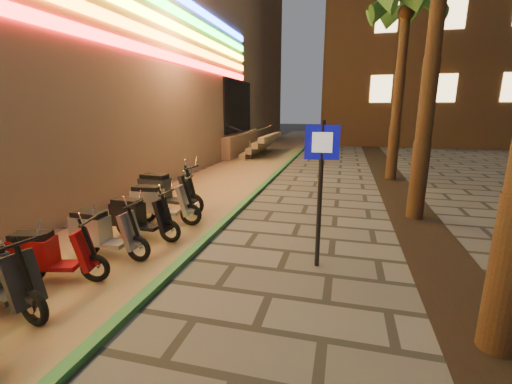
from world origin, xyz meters
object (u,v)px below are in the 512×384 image
(scooter_10, at_px, (158,203))
(scooter_9, at_px, (138,217))
(scooter_11, at_px, (164,191))
(pedestrian_sign, at_px, (321,175))
(scooter_7, at_px, (48,254))
(scooter_8, at_px, (102,232))

(scooter_10, bearing_deg, scooter_9, -89.99)
(scooter_9, height_order, scooter_10, scooter_10)
(scooter_11, bearing_deg, pedestrian_sign, -22.65)
(scooter_7, xyz_separation_m, scooter_9, (0.29, 2.00, 0.02))
(pedestrian_sign, distance_m, scooter_8, 4.10)
(scooter_10, relative_size, scooter_11, 0.91)
(scooter_9, bearing_deg, pedestrian_sign, -3.12)
(scooter_10, bearing_deg, pedestrian_sign, -24.34)
(scooter_7, height_order, scooter_10, scooter_10)
(pedestrian_sign, relative_size, scooter_11, 1.36)
(scooter_7, xyz_separation_m, scooter_8, (0.18, 1.02, 0.02))
(scooter_10, bearing_deg, scooter_11, 105.50)
(scooter_7, distance_m, scooter_11, 3.91)
(scooter_9, height_order, scooter_11, scooter_11)
(pedestrian_sign, height_order, scooter_9, pedestrian_sign)
(scooter_9, distance_m, scooter_11, 1.95)
(pedestrian_sign, xyz_separation_m, scooter_11, (-4.21, 2.27, -1.07))
(scooter_7, bearing_deg, pedestrian_sign, 8.53)
(pedestrian_sign, distance_m, scooter_11, 4.90)
(scooter_9, xyz_separation_m, scooter_11, (-0.43, 1.90, 0.08))
(scooter_8, relative_size, scooter_10, 0.93)
(scooter_8, distance_m, scooter_10, 1.95)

